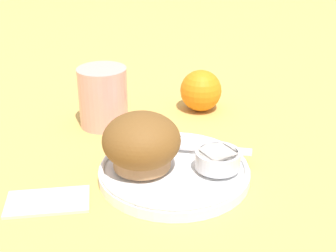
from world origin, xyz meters
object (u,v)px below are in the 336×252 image
at_px(muffin, 142,143).
at_px(orange_fruit, 201,91).
at_px(butter_knife, 180,146).
at_px(juice_glass, 103,97).

bearing_deg(muffin, orange_fruit, 60.36).
height_order(butter_knife, juice_glass, juice_glass).
bearing_deg(muffin, juice_glass, 104.52).
xyz_separation_m(muffin, butter_knife, (0.06, 0.04, -0.03)).
distance_m(butter_knife, juice_glass, 0.17).
bearing_deg(butter_knife, juice_glass, 146.15).
distance_m(muffin, butter_knife, 0.08).
distance_m(muffin, orange_fruit, 0.25).
height_order(muffin, orange_fruit, muffin).
height_order(muffin, butter_knife, muffin).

